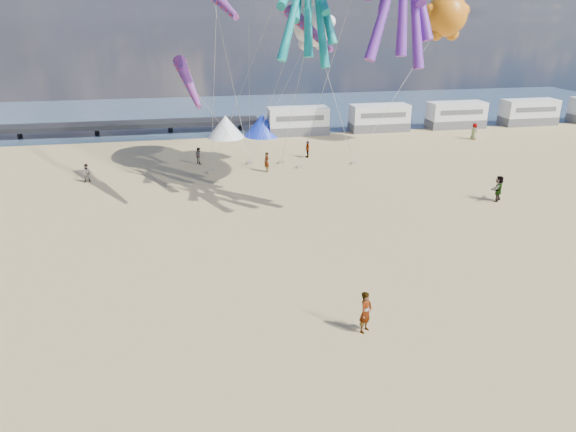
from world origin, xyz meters
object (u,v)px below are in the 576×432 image
at_px(beachgoer_5, 267,162).
at_px(beachgoer_0, 474,131).
at_px(motorhome_1, 379,118).
at_px(tent_blue, 262,125).
at_px(sandbag_c, 354,163).
at_px(windsock_mid, 310,30).
at_px(sandbag_a, 211,172).
at_px(beachgoer_1, 199,156).
at_px(beachgoer_7, 87,173).
at_px(sandbag_b, 299,167).
at_px(tent_white, 226,126).
at_px(beachgoer_3, 307,149).
at_px(sandbag_d, 281,162).
at_px(sandbag_e, 250,163).
at_px(motorhome_3, 529,112).
at_px(motorhome_0, 298,121).
at_px(beachgoer_4, 498,188).
at_px(kite_teddy_orange, 446,15).
at_px(motorhome_2, 456,115).
at_px(standing_person, 366,312).
at_px(kite_panda, 313,26).
at_px(windsock_right, 189,83).

bearing_deg(beachgoer_5, beachgoer_0, 87.64).
xyz_separation_m(motorhome_1, beachgoer_5, (-15.11, -13.70, -0.66)).
height_order(tent_blue, sandbag_c, tent_blue).
bearing_deg(windsock_mid, sandbag_a, 122.30).
xyz_separation_m(motorhome_1, beachgoer_1, (-20.70, -10.12, -0.75)).
xyz_separation_m(beachgoer_7, sandbag_b, (17.46, 0.72, -0.64)).
relative_size(tent_white, beachgoer_1, 2.67).
relative_size(beachgoer_3, sandbag_c, 3.09).
distance_m(sandbag_d, sandbag_e, 2.81).
bearing_deg(beachgoer_1, beachgoer_7, 74.20).
distance_m(motorhome_3, sandbag_b, 33.83).
distance_m(motorhome_0, motorhome_1, 9.50).
height_order(motorhome_0, beachgoer_3, motorhome_0).
bearing_deg(sandbag_d, beachgoer_4, -43.07).
relative_size(motorhome_0, kite_teddy_orange, 1.01).
relative_size(motorhome_2, standing_person, 3.52).
bearing_deg(sandbag_d, motorhome_2, 26.40).
relative_size(tent_white, sandbag_b, 8.00).
bearing_deg(sandbag_e, kite_panda, -24.61).
distance_m(motorhome_0, motorhome_2, 19.00).
bearing_deg(windsock_mid, sandbag_b, 63.56).
relative_size(tent_blue, sandbag_d, 8.00).
bearing_deg(windsock_right, kite_teddy_orange, 15.33).
xyz_separation_m(sandbag_b, kite_panda, (0.95, -0.25, 11.56)).
relative_size(motorhome_2, windsock_mid, 1.15).
relative_size(tent_white, windsock_right, 0.80).
relative_size(motorhome_1, tent_white, 1.65).
height_order(tent_blue, sandbag_d, tent_blue).
bearing_deg(beachgoer_4, beachgoer_1, -73.08).
bearing_deg(kite_panda, beachgoer_7, 168.15).
bearing_deg(windsock_right, motorhome_0, 47.80).
xyz_separation_m(motorhome_0, sandbag_c, (2.42, -12.83, -1.39)).
bearing_deg(windsock_right, beachgoer_3, 33.91).
xyz_separation_m(motorhome_1, sandbag_a, (-19.80, -13.24, -1.39)).
distance_m(beachgoer_4, sandbag_a, 22.69).
bearing_deg(sandbag_d, tent_white, 109.58).
distance_m(standing_person, sandbag_c, 26.16).
bearing_deg(sandbag_e, sandbag_a, -149.01).
bearing_deg(kite_panda, motorhome_1, 36.90).
xyz_separation_m(beachgoer_1, beachgoer_5, (5.59, -3.58, 0.09)).
xyz_separation_m(beachgoer_0, beachgoer_5, (-23.63, -7.75, -0.02)).
distance_m(kite_panda, windsock_mid, 5.38).
relative_size(beachgoer_3, sandbag_b, 3.09).
bearing_deg(motorhome_1, beachgoer_3, -137.42).
bearing_deg(tent_white, motorhome_1, 0.00).
bearing_deg(sandbag_d, sandbag_e, 174.24).
xyz_separation_m(beachgoer_4, windsock_mid, (-12.78, 5.47, 10.60)).
relative_size(sandbag_b, windsock_right, 0.10).
relative_size(beachgoer_4, sandbag_b, 3.76).
bearing_deg(motorhome_3, kite_teddy_orange, -153.50).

